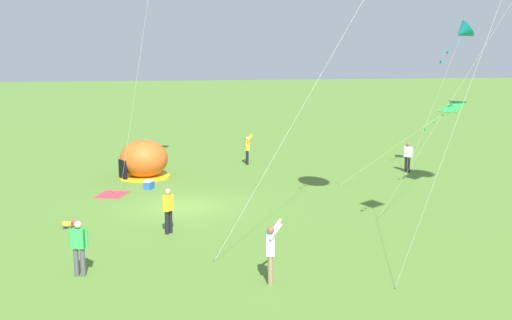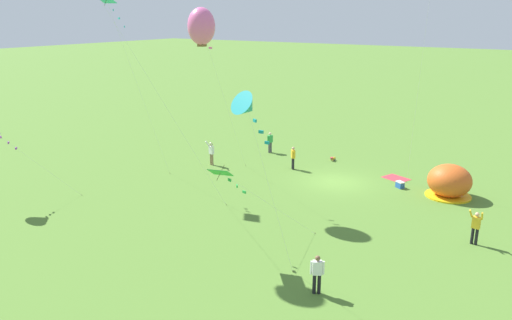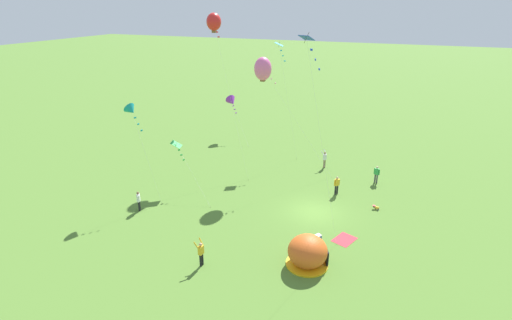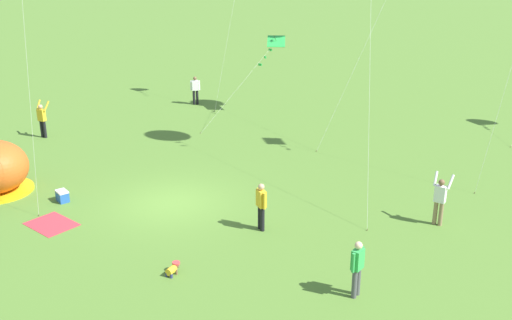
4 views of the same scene
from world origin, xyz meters
TOP-DOWN VIEW (x-y plane):
  - ground_plane at (0.00, 0.00)m, footprint 300.00×300.00m
  - popup_tent at (-7.12, -1.28)m, footprint 2.81×2.81m
  - picnic_blanket at (-3.22, -3.03)m, footprint 2.05×1.82m
  - cooler_box at (-4.06, -1.22)m, footprint 0.64×0.60m
  - toddler_crawling at (2.36, -4.63)m, footprint 0.30×0.55m
  - person_far_back at (-9.81, 5.15)m, footprint 0.68×0.51m
  - person_strolling at (3.93, -0.97)m, footprint 0.44×0.45m
  - person_center_field at (-5.21, 13.58)m, footprint 0.52×0.40m
  - person_with_toddler at (7.77, -4.00)m, footprint 0.35×0.56m
  - person_flying_kite at (9.69, 1.46)m, footprint 0.70×0.57m
  - kite_green at (-0.03, 12.88)m, footprint 3.20×5.26m
  - kite_teal at (-2.87, 15.19)m, footprint 1.29×3.32m

SIDE VIEW (x-z plane):
  - ground_plane at x=0.00m, z-range 0.00..0.00m
  - picnic_blanket at x=-3.22m, z-range 0.00..0.01m
  - toddler_crawling at x=2.36m, z-range 0.02..0.34m
  - cooler_box at x=-4.06m, z-range 0.00..0.44m
  - person_strolling at x=3.93m, z-range 0.10..1.82m
  - person_center_field at x=-5.21m, z-range 0.10..1.82m
  - person_with_toddler at x=7.77m, z-range 0.10..1.82m
  - popup_tent at x=-7.12m, z-range -0.05..2.05m
  - person_far_back at x=-9.81m, z-range 0.05..1.94m
  - person_flying_kite at x=9.69m, z-range 0.05..1.94m
  - kite_green at x=-0.03m, z-range 1.75..6.31m
  - kite_teal at x=-2.87m, z-range 3.61..12.06m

